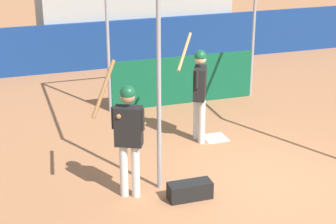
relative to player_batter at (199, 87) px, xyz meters
The scene contains 8 objects.
ground_plane 2.34m from the player_batter, 77.99° to the right, with size 60.00×60.00×0.00m, color #9E6642.
outfield_wall 5.47m from the player_batter, 85.51° to the left, with size 24.00×0.12×1.31m.
bleacher_section 6.71m from the player_batter, 86.35° to the left, with size 5.40×2.40×2.59m.
batting_cage 1.42m from the player_batter, 72.26° to the left, with size 3.50×3.75×3.13m.
home_plate 1.17m from the player_batter, ahead, with size 0.44×0.44×0.02m.
player_batter is the anchor object (origin of this frame).
player_waiting 2.49m from the player_batter, 137.15° to the right, with size 0.81×0.57×2.19m.
equipment_bag 2.47m from the player_batter, 114.32° to the right, with size 0.70×0.28×0.28m.
Camera 1 is at (-4.12, -7.40, 4.51)m, focal length 60.00 mm.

